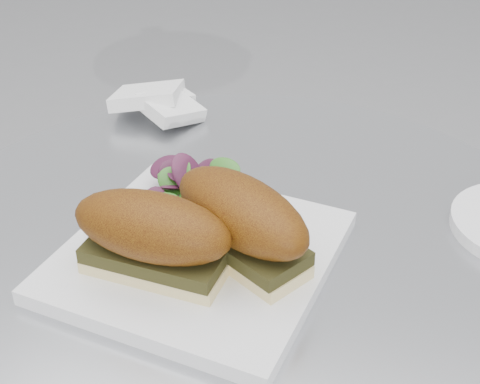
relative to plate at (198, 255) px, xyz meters
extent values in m
cylinder|color=#A6A7AD|center=(0.03, 0.05, -0.02)|extent=(0.70, 0.70, 0.02)
cube|color=white|center=(0.00, 0.00, 0.00)|extent=(0.28, 0.28, 0.02)
cube|color=#F5E299|center=(-0.03, -0.04, 0.01)|extent=(0.13, 0.06, 0.01)
cube|color=black|center=(-0.03, -0.04, 0.03)|extent=(0.13, 0.07, 0.01)
ellipsoid|color=#613A09|center=(-0.03, -0.04, 0.06)|extent=(0.15, 0.08, 0.06)
cube|color=#F5E299|center=(0.04, 0.00, 0.01)|extent=(0.14, 0.12, 0.01)
cube|color=black|center=(0.04, 0.00, 0.03)|extent=(0.14, 0.12, 0.01)
ellipsoid|color=#613A09|center=(0.04, 0.00, 0.06)|extent=(0.17, 0.14, 0.06)
camera|label=1|loc=(0.17, -0.48, 0.40)|focal=50.00mm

